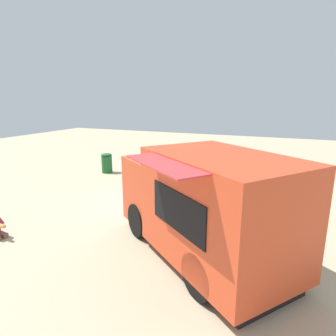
# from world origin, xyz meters

# --- Properties ---
(ground_plane) EXTENTS (40.00, 40.00, 0.00)m
(ground_plane) POSITION_xyz_m (0.00, 0.00, 0.00)
(ground_plane) COLOR #BEAF8C
(food_truck) EXTENTS (4.91, 4.50, 2.45)m
(food_truck) POSITION_xyz_m (2.15, -2.01, 1.17)
(food_truck) COLOR #D74524
(food_truck) RESTS_ON ground_plane
(planter_flowering_near) EXTENTS (0.58, 0.58, 0.82)m
(planter_flowering_near) POSITION_xyz_m (2.06, 3.58, 0.44)
(planter_flowering_near) COLOR silver
(planter_flowering_near) RESTS_ON ground_plane
(planter_flowering_far) EXTENTS (0.54, 0.54, 0.79)m
(planter_flowering_far) POSITION_xyz_m (2.74, 2.23, 0.41)
(planter_flowering_far) COLOR #4B405D
(planter_flowering_far) RESTS_ON ground_plane
(trash_bin) EXTENTS (0.51, 0.51, 0.94)m
(trash_bin) POSITION_xyz_m (-4.20, 3.41, 0.47)
(trash_bin) COLOR #1C5726
(trash_bin) RESTS_ON ground_plane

